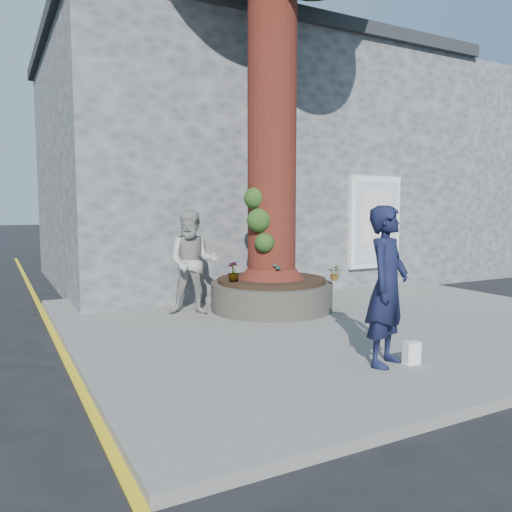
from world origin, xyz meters
name	(u,v)px	position (x,y,z in m)	size (l,w,h in m)	color
ground	(292,346)	(0.00, 0.00, 0.00)	(120.00, 120.00, 0.00)	black
pavement	(333,319)	(1.50, 1.00, 0.06)	(9.00, 8.00, 0.12)	slate
yellow_line	(65,357)	(-3.05, 1.00, 0.00)	(0.10, 30.00, 0.01)	yellow
stone_shop	(234,170)	(2.50, 7.20, 3.16)	(10.30, 8.30, 6.30)	#4F5154
neighbour_shop	(430,182)	(10.50, 7.20, 3.00)	(6.00, 8.00, 6.00)	#4F5154
planter	(272,294)	(0.80, 2.00, 0.41)	(2.30, 2.30, 0.60)	black
man	(387,286)	(0.37, -1.59, 1.10)	(0.71, 0.47, 1.96)	black
woman	(193,262)	(-0.67, 2.32, 1.06)	(0.92, 0.72, 1.89)	#A19F9A
shopping_bag	(412,353)	(0.66, -1.73, 0.26)	(0.20, 0.12, 0.28)	white
plant_a	(277,272)	(0.66, 1.56, 0.90)	(0.19, 0.13, 0.35)	gray
plant_b	(272,262)	(1.29, 2.85, 0.93)	(0.23, 0.22, 0.41)	gray
plant_c	(233,271)	(-0.05, 1.90, 0.91)	(0.21, 0.21, 0.37)	gray
plant_d	(335,273)	(1.65, 1.15, 0.86)	(0.25, 0.22, 0.28)	gray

